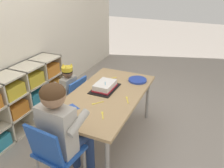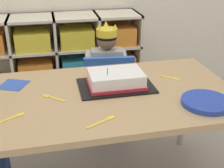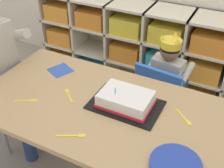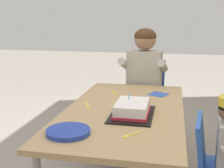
{
  "view_description": "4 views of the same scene",
  "coord_description": "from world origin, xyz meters",
  "px_view_note": "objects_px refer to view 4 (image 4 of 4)",
  "views": [
    {
      "loc": [
        -2.0,
        -0.96,
        1.81
      ],
      "look_at": [
        -0.02,
        -0.08,
        0.76
      ],
      "focal_mm": 36.87,
      "sensor_mm": 36.0,
      "label": 1
    },
    {
      "loc": [
        -0.21,
        -1.3,
        1.28
      ],
      "look_at": [
        0.07,
        -0.06,
        0.69
      ],
      "focal_mm": 48.59,
      "sensor_mm": 36.0,
      "label": 2
    },
    {
      "loc": [
        0.6,
        -1.05,
        1.61
      ],
      "look_at": [
        0.09,
        -0.05,
        0.82
      ],
      "focal_mm": 46.83,
      "sensor_mm": 36.0,
      "label": 3
    },
    {
      "loc": [
        1.8,
        0.3,
        1.19
      ],
      "look_at": [
        0.06,
        -0.07,
        0.79
      ],
      "focal_mm": 47.53,
      "sensor_mm": 36.0,
      "label": 4
    }
  ],
  "objects_px": {
    "classroom_chair_adult_side": "(145,93)",
    "fork_by_napkin": "(87,105)",
    "classroom_chair_blue": "(214,164)",
    "activity_table": "(124,116)",
    "fork_scattered_mid_table": "(130,100)",
    "fork_near_cake_tray": "(114,93)",
    "adult_helper_seated": "(143,76)",
    "fork_beside_plate_stack": "(131,135)",
    "paper_plate_stack": "(68,132)",
    "birthday_cake_on_tray": "(132,110)"
  },
  "relations": [
    {
      "from": "classroom_chair_blue",
      "to": "fork_scattered_mid_table",
      "type": "relative_size",
      "value": 5.79
    },
    {
      "from": "paper_plate_stack",
      "to": "fork_beside_plate_stack",
      "type": "height_order",
      "value": "paper_plate_stack"
    },
    {
      "from": "paper_plate_stack",
      "to": "fork_scattered_mid_table",
      "type": "bearing_deg",
      "value": 162.82
    },
    {
      "from": "activity_table",
      "to": "adult_helper_seated",
      "type": "height_order",
      "value": "adult_helper_seated"
    },
    {
      "from": "fork_beside_plate_stack",
      "to": "adult_helper_seated",
      "type": "bearing_deg",
      "value": 43.39
    },
    {
      "from": "classroom_chair_adult_side",
      "to": "adult_helper_seated",
      "type": "distance_m",
      "value": 0.23
    },
    {
      "from": "classroom_chair_blue",
      "to": "fork_by_napkin",
      "type": "xyz_separation_m",
      "value": [
        -0.19,
        -0.8,
        0.24
      ]
    },
    {
      "from": "classroom_chair_adult_side",
      "to": "fork_near_cake_tray",
      "type": "xyz_separation_m",
      "value": [
        0.5,
        -0.19,
        0.12
      ]
    },
    {
      "from": "fork_beside_plate_stack",
      "to": "fork_by_napkin",
      "type": "xyz_separation_m",
      "value": [
        -0.44,
        -0.36,
        0.0
      ]
    },
    {
      "from": "birthday_cake_on_tray",
      "to": "paper_plate_stack",
      "type": "bearing_deg",
      "value": -37.39
    },
    {
      "from": "activity_table",
      "to": "fork_beside_plate_stack",
      "type": "bearing_deg",
      "value": 14.05
    },
    {
      "from": "adult_helper_seated",
      "to": "paper_plate_stack",
      "type": "distance_m",
      "value": 1.25
    },
    {
      "from": "birthday_cake_on_tray",
      "to": "fork_beside_plate_stack",
      "type": "distance_m",
      "value": 0.31
    },
    {
      "from": "paper_plate_stack",
      "to": "fork_beside_plate_stack",
      "type": "relative_size",
      "value": 2.04
    },
    {
      "from": "adult_helper_seated",
      "to": "fork_beside_plate_stack",
      "type": "xyz_separation_m",
      "value": [
        1.18,
        0.07,
        -0.07
      ]
    },
    {
      "from": "activity_table",
      "to": "adult_helper_seated",
      "type": "bearing_deg",
      "value": 177.26
    },
    {
      "from": "activity_table",
      "to": "birthday_cake_on_tray",
      "type": "distance_m",
      "value": 0.15
    },
    {
      "from": "adult_helper_seated",
      "to": "fork_near_cake_tray",
      "type": "relative_size",
      "value": 9.64
    },
    {
      "from": "classroom_chair_blue",
      "to": "fork_scattered_mid_table",
      "type": "height_order",
      "value": "classroom_chair_blue"
    },
    {
      "from": "fork_near_cake_tray",
      "to": "fork_beside_plate_stack",
      "type": "xyz_separation_m",
      "value": [
        0.8,
        0.25,
        0.0
      ]
    },
    {
      "from": "adult_helper_seated",
      "to": "paper_plate_stack",
      "type": "height_order",
      "value": "adult_helper_seated"
    },
    {
      "from": "fork_beside_plate_stack",
      "to": "classroom_chair_blue",
      "type": "bearing_deg",
      "value": -20.12
    },
    {
      "from": "classroom_chair_blue",
      "to": "paper_plate_stack",
      "type": "distance_m",
      "value": 0.85
    },
    {
      "from": "fork_near_cake_tray",
      "to": "fork_scattered_mid_table",
      "type": "height_order",
      "value": "same"
    },
    {
      "from": "fork_scattered_mid_table",
      "to": "fork_beside_plate_stack",
      "type": "bearing_deg",
      "value": 50.71
    },
    {
      "from": "activity_table",
      "to": "fork_scattered_mid_table",
      "type": "bearing_deg",
      "value": 179.66
    },
    {
      "from": "activity_table",
      "to": "classroom_chair_adult_side",
      "type": "height_order",
      "value": "classroom_chair_adult_side"
    },
    {
      "from": "fork_near_cake_tray",
      "to": "adult_helper_seated",
      "type": "bearing_deg",
      "value": -56.22
    },
    {
      "from": "adult_helper_seated",
      "to": "fork_scattered_mid_table",
      "type": "relative_size",
      "value": 9.99
    },
    {
      "from": "classroom_chair_adult_side",
      "to": "fork_by_napkin",
      "type": "distance_m",
      "value": 0.92
    },
    {
      "from": "fork_beside_plate_stack",
      "to": "fork_by_napkin",
      "type": "height_order",
      "value": "same"
    },
    {
      "from": "classroom_chair_adult_side",
      "to": "birthday_cake_on_tray",
      "type": "height_order",
      "value": "classroom_chair_adult_side"
    },
    {
      "from": "activity_table",
      "to": "fork_scattered_mid_table",
      "type": "distance_m",
      "value": 0.22
    },
    {
      "from": "classroom_chair_blue",
      "to": "paper_plate_stack",
      "type": "bearing_deg",
      "value": 118.38
    },
    {
      "from": "fork_beside_plate_stack",
      "to": "fork_by_napkin",
      "type": "distance_m",
      "value": 0.57
    },
    {
      "from": "classroom_chair_blue",
      "to": "fork_near_cake_tray",
      "type": "relative_size",
      "value": 5.59
    },
    {
      "from": "fork_near_cake_tray",
      "to": "fork_beside_plate_stack",
      "type": "distance_m",
      "value": 0.84
    },
    {
      "from": "activity_table",
      "to": "fork_near_cake_tray",
      "type": "height_order",
      "value": "fork_near_cake_tray"
    },
    {
      "from": "paper_plate_stack",
      "to": "fork_scattered_mid_table",
      "type": "xyz_separation_m",
      "value": [
        -0.68,
        0.21,
        -0.01
      ]
    },
    {
      "from": "paper_plate_stack",
      "to": "fork_scattered_mid_table",
      "type": "relative_size",
      "value": 2.04
    },
    {
      "from": "classroom_chair_adult_side",
      "to": "paper_plate_stack",
      "type": "bearing_deg",
      "value": -95.24
    },
    {
      "from": "paper_plate_stack",
      "to": "fork_by_napkin",
      "type": "bearing_deg",
      "value": -174.62
    },
    {
      "from": "adult_helper_seated",
      "to": "fork_by_napkin",
      "type": "distance_m",
      "value": 0.8
    },
    {
      "from": "activity_table",
      "to": "classroom_chair_blue",
      "type": "xyz_separation_m",
      "value": [
        0.17,
        0.55,
        -0.19
      ]
    },
    {
      "from": "fork_near_cake_tray",
      "to": "classroom_chair_blue",
      "type": "bearing_deg",
      "value": -158.91
    },
    {
      "from": "classroom_chair_blue",
      "to": "fork_near_cake_tray",
      "type": "bearing_deg",
      "value": 58.13
    },
    {
      "from": "classroom_chair_adult_side",
      "to": "fork_scattered_mid_table",
      "type": "xyz_separation_m",
      "value": [
        0.67,
        -0.05,
        0.12
      ]
    },
    {
      "from": "classroom_chair_blue",
      "to": "birthday_cake_on_tray",
      "type": "height_order",
      "value": "birthday_cake_on_tray"
    },
    {
      "from": "activity_table",
      "to": "classroom_chair_blue",
      "type": "bearing_deg",
      "value": 72.72
    },
    {
      "from": "adult_helper_seated",
      "to": "birthday_cake_on_tray",
      "type": "bearing_deg",
      "value": -82.54
    }
  ]
}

